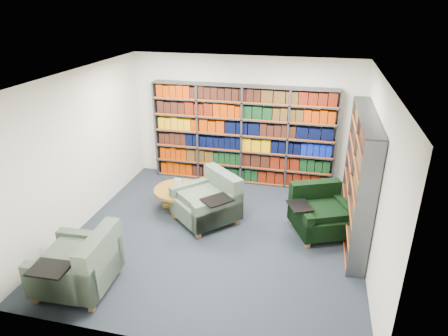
% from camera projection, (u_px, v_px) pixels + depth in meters
% --- Properties ---
extents(room_shell, '(5.02, 5.02, 2.82)m').
position_uv_depth(room_shell, '(216.00, 163.00, 6.58)').
color(room_shell, '#1C222E').
rests_on(room_shell, ground).
extents(bookshelf_back, '(4.00, 0.28, 2.20)m').
position_uv_depth(bookshelf_back, '(242.00, 135.00, 8.79)').
color(bookshelf_back, '#47494F').
rests_on(bookshelf_back, ground).
extents(bookshelf_right, '(0.28, 2.50, 2.20)m').
position_uv_depth(bookshelf_right, '(359.00, 178.00, 6.74)').
color(bookshelf_right, '#47494F').
rests_on(bookshelf_right, ground).
extents(chair_teal_left, '(1.43, 1.43, 0.92)m').
position_uv_depth(chair_teal_left, '(210.00, 202.00, 7.49)').
color(chair_teal_left, '#072E36').
rests_on(chair_teal_left, ground).
extents(chair_green_right, '(1.25, 1.23, 0.85)m').
position_uv_depth(chair_green_right, '(319.00, 213.00, 7.15)').
color(chair_green_right, black).
rests_on(chair_green_right, ground).
extents(chair_teal_front, '(1.06, 1.22, 0.92)m').
position_uv_depth(chair_teal_front, '(82.00, 266.00, 5.71)').
color(chair_teal_front, '#072E36').
rests_on(chair_teal_front, ground).
extents(coffee_table, '(0.97, 0.97, 0.68)m').
position_uv_depth(coffee_table, '(179.00, 193.00, 7.84)').
color(coffee_table, olive).
rests_on(coffee_table, ground).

